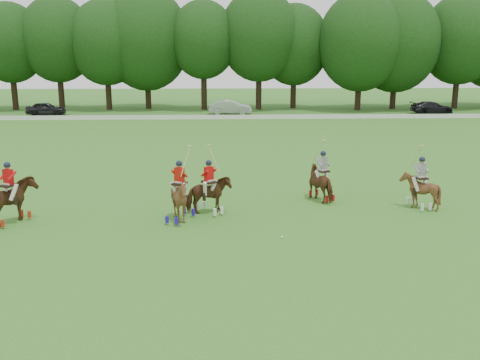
{
  "coord_description": "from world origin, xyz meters",
  "views": [
    {
      "loc": [
        1.76,
        -17.59,
        6.52
      ],
      "look_at": [
        2.62,
        4.2,
        1.4
      ],
      "focal_mm": 40.0,
      "sensor_mm": 36.0,
      "label": 1
    }
  ],
  "objects_px": {
    "polo_red_a": "(11,201)",
    "polo_ball": "(282,237)",
    "polo_stripe_a": "(322,183)",
    "car_mid": "(230,107)",
    "polo_stripe_b": "(420,190)",
    "polo_red_c": "(180,199)",
    "car_right": "(432,107)",
    "car_left": "(46,109)",
    "polo_red_b": "(209,195)"
  },
  "relations": [
    {
      "from": "car_left",
      "to": "polo_red_c",
      "type": "relative_size",
      "value": 1.4
    },
    {
      "from": "car_left",
      "to": "polo_red_b",
      "type": "height_order",
      "value": "polo_red_b"
    },
    {
      "from": "car_right",
      "to": "polo_stripe_a",
      "type": "xyz_separation_m",
      "value": [
        -19.52,
        -36.55,
        0.15
      ]
    },
    {
      "from": "polo_stripe_a",
      "to": "car_mid",
      "type": "bearing_deg",
      "value": 95.32
    },
    {
      "from": "polo_red_c",
      "to": "polo_red_a",
      "type": "bearing_deg",
      "value": -179.52
    },
    {
      "from": "car_mid",
      "to": "polo_stripe_b",
      "type": "relative_size",
      "value": 1.68
    },
    {
      "from": "car_mid",
      "to": "polo_stripe_a",
      "type": "height_order",
      "value": "polo_stripe_a"
    },
    {
      "from": "car_mid",
      "to": "polo_stripe_b",
      "type": "xyz_separation_m",
      "value": [
        7.38,
        -38.02,
        0.04
      ]
    },
    {
      "from": "polo_red_c",
      "to": "polo_stripe_b",
      "type": "distance_m",
      "value": 10.35
    },
    {
      "from": "polo_red_b",
      "to": "polo_ball",
      "type": "height_order",
      "value": "polo_red_b"
    },
    {
      "from": "car_mid",
      "to": "polo_red_a",
      "type": "relative_size",
      "value": 1.91
    },
    {
      "from": "car_left",
      "to": "polo_stripe_b",
      "type": "height_order",
      "value": "polo_stripe_b"
    },
    {
      "from": "car_right",
      "to": "polo_red_c",
      "type": "bearing_deg",
      "value": 144.27
    },
    {
      "from": "polo_ball",
      "to": "polo_red_c",
      "type": "bearing_deg",
      "value": 150.04
    },
    {
      "from": "car_mid",
      "to": "polo_red_c",
      "type": "relative_size",
      "value": 1.57
    },
    {
      "from": "polo_red_b",
      "to": "polo_stripe_a",
      "type": "distance_m",
      "value": 5.46
    },
    {
      "from": "polo_red_a",
      "to": "polo_red_c",
      "type": "distance_m",
      "value": 6.63
    },
    {
      "from": "polo_red_a",
      "to": "polo_red_b",
      "type": "relative_size",
      "value": 0.88
    },
    {
      "from": "polo_stripe_a",
      "to": "polo_ball",
      "type": "relative_size",
      "value": 31.54
    },
    {
      "from": "car_mid",
      "to": "car_right",
      "type": "height_order",
      "value": "car_mid"
    },
    {
      "from": "car_right",
      "to": "polo_stripe_a",
      "type": "relative_size",
      "value": 1.66
    },
    {
      "from": "car_left",
      "to": "polo_red_c",
      "type": "xyz_separation_m",
      "value": [
        17.53,
        -39.48,
        0.19
      ]
    },
    {
      "from": "polo_red_a",
      "to": "polo_red_b",
      "type": "xyz_separation_m",
      "value": [
        7.77,
        1.09,
        -0.1
      ]
    },
    {
      "from": "polo_red_b",
      "to": "polo_stripe_b",
      "type": "xyz_separation_m",
      "value": [
        9.1,
        0.42,
        0.0
      ]
    },
    {
      "from": "car_right",
      "to": "polo_ball",
      "type": "relative_size",
      "value": 52.36
    },
    {
      "from": "polo_ball",
      "to": "polo_stripe_b",
      "type": "bearing_deg",
      "value": 29.91
    },
    {
      "from": "car_left",
      "to": "polo_stripe_a",
      "type": "bearing_deg",
      "value": -152.69
    },
    {
      "from": "car_left",
      "to": "polo_red_a",
      "type": "xyz_separation_m",
      "value": [
        10.9,
        -39.53,
        0.2
      ]
    },
    {
      "from": "polo_red_a",
      "to": "polo_stripe_a",
      "type": "bearing_deg",
      "value": 13.03
    },
    {
      "from": "polo_ball",
      "to": "polo_red_b",
      "type": "bearing_deg",
      "value": 129.73
    },
    {
      "from": "polo_red_b",
      "to": "polo_stripe_b",
      "type": "distance_m",
      "value": 9.11
    },
    {
      "from": "polo_red_a",
      "to": "polo_ball",
      "type": "height_order",
      "value": "polo_red_a"
    },
    {
      "from": "polo_red_c",
      "to": "car_left",
      "type": "bearing_deg",
      "value": 113.95
    },
    {
      "from": "car_right",
      "to": "car_mid",
      "type": "bearing_deg",
      "value": 87.43
    },
    {
      "from": "car_right",
      "to": "polo_stripe_a",
      "type": "bearing_deg",
      "value": 149.32
    },
    {
      "from": "car_left",
      "to": "polo_ball",
      "type": "xyz_separation_m",
      "value": [
        21.38,
        -41.7,
        -0.68
      ]
    },
    {
      "from": "car_right",
      "to": "polo_red_a",
      "type": "distance_m",
      "value": 51.13
    },
    {
      "from": "car_mid",
      "to": "polo_red_a",
      "type": "xyz_separation_m",
      "value": [
        -9.49,
        -39.53,
        0.14
      ]
    },
    {
      "from": "car_mid",
      "to": "polo_stripe_b",
      "type": "height_order",
      "value": "polo_stripe_b"
    },
    {
      "from": "polo_stripe_a",
      "to": "polo_red_a",
      "type": "bearing_deg",
      "value": -166.97
    },
    {
      "from": "polo_red_c",
      "to": "polo_red_b",
      "type": "bearing_deg",
      "value": 42.24
    },
    {
      "from": "car_left",
      "to": "car_mid",
      "type": "xyz_separation_m",
      "value": [
        20.4,
        0.0,
        0.06
      ]
    },
    {
      "from": "polo_red_b",
      "to": "polo_red_c",
      "type": "relative_size",
      "value": 0.94
    },
    {
      "from": "car_mid",
      "to": "polo_stripe_a",
      "type": "relative_size",
      "value": 1.67
    },
    {
      "from": "car_mid",
      "to": "car_left",
      "type": "bearing_deg",
      "value": 93.05
    },
    {
      "from": "car_left",
      "to": "car_right",
      "type": "distance_m",
      "value": 43.32
    },
    {
      "from": "polo_red_b",
      "to": "polo_red_c",
      "type": "distance_m",
      "value": 1.55
    },
    {
      "from": "polo_red_c",
      "to": "polo_ball",
      "type": "bearing_deg",
      "value": -29.96
    },
    {
      "from": "polo_red_a",
      "to": "polo_red_c",
      "type": "relative_size",
      "value": 0.82
    },
    {
      "from": "polo_red_a",
      "to": "polo_stripe_a",
      "type": "distance_m",
      "value": 13.24
    }
  ]
}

